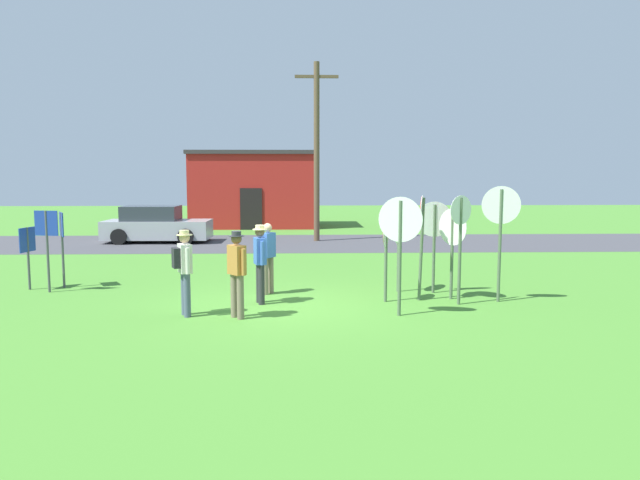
# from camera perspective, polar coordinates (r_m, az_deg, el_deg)

# --- Properties ---
(ground_plane) EXTENTS (80.00, 80.00, 0.00)m
(ground_plane) POSITION_cam_1_polar(r_m,az_deg,el_deg) (13.17, -4.22, -6.22)
(ground_plane) COLOR #47842D
(street_asphalt) EXTENTS (60.00, 6.40, 0.01)m
(street_asphalt) POSITION_cam_1_polar(r_m,az_deg,el_deg) (24.74, -3.20, -0.28)
(street_asphalt) COLOR #424247
(street_asphalt) RESTS_ON ground
(building_background) EXTENTS (6.61, 4.15, 4.00)m
(building_background) POSITION_cam_1_polar(r_m,az_deg,el_deg) (32.47, -6.28, 4.83)
(building_background) COLOR #B2231E
(building_background) RESTS_ON ground
(utility_pole) EXTENTS (1.80, 0.24, 7.40)m
(utility_pole) POSITION_cam_1_polar(r_m,az_deg,el_deg) (25.34, -0.32, 8.67)
(utility_pole) COLOR brown
(utility_pole) RESTS_ON ground
(parked_car_on_street) EXTENTS (4.34, 2.09, 1.51)m
(parked_car_on_street) POSITION_cam_1_polar(r_m,az_deg,el_deg) (25.88, -15.24, 1.33)
(parked_car_on_street) COLOR #A5A8AD
(parked_car_on_street) RESTS_ON ground
(stop_sign_nearest) EXTENTS (0.22, 0.63, 2.38)m
(stop_sign_nearest) POSITION_cam_1_polar(r_m,az_deg,el_deg) (13.65, 9.59, 0.89)
(stop_sign_nearest) COLOR #51664C
(stop_sign_nearest) RESTS_ON ground
(stop_sign_low_front) EXTENTS (0.84, 0.07, 2.19)m
(stop_sign_low_front) POSITION_cam_1_polar(r_m,az_deg,el_deg) (14.57, 10.76, 0.91)
(stop_sign_low_front) COLOR #51664C
(stop_sign_low_front) RESTS_ON ground
(stop_sign_leaning_right) EXTENTS (0.83, 0.39, 2.40)m
(stop_sign_leaning_right) POSITION_cam_1_polar(r_m,az_deg,el_deg) (12.09, 7.60, 0.60)
(stop_sign_leaning_right) COLOR #51664C
(stop_sign_leaning_right) RESTS_ON ground
(stop_sign_rear_right) EXTENTS (0.80, 0.25, 2.58)m
(stop_sign_rear_right) POSITION_cam_1_polar(r_m,az_deg,el_deg) (13.88, 16.71, 1.64)
(stop_sign_rear_right) COLOR #51664C
(stop_sign_rear_right) RESTS_ON ground
(stop_sign_rear_left) EXTENTS (0.24, 0.70, 1.97)m
(stop_sign_rear_left) POSITION_cam_1_polar(r_m,az_deg,el_deg) (13.42, 6.26, -0.23)
(stop_sign_rear_left) COLOR #51664C
(stop_sign_rear_left) RESTS_ON ground
(stop_sign_center_cluster) EXTENTS (0.55, 0.34, 2.39)m
(stop_sign_center_cluster) POSITION_cam_1_polar(r_m,az_deg,el_deg) (13.38, 13.13, 0.72)
(stop_sign_center_cluster) COLOR #51664C
(stop_sign_center_cluster) RESTS_ON ground
(stop_sign_tallest) EXTENTS (0.45, 0.72, 2.07)m
(stop_sign_tallest) POSITION_cam_1_polar(r_m,az_deg,el_deg) (13.95, 12.42, 0.25)
(stop_sign_tallest) COLOR #51664C
(stop_sign_tallest) RESTS_ON ground
(stop_sign_far_back) EXTENTS (0.36, 0.83, 2.05)m
(stop_sign_far_back) POSITION_cam_1_polar(r_m,az_deg,el_deg) (14.59, 7.45, 0.55)
(stop_sign_far_back) COLOR #51664C
(stop_sign_far_back) RESTS_ON ground
(person_in_dark_shirt) EXTENTS (0.31, 0.55, 1.74)m
(person_in_dark_shirt) POSITION_cam_1_polar(r_m,az_deg,el_deg) (13.26, -5.69, -1.83)
(person_in_dark_shirt) COLOR #2D2D33
(person_in_dark_shirt) RESTS_ON ground
(person_near_signs) EXTENTS (0.38, 0.49, 1.69)m
(person_near_signs) POSITION_cam_1_polar(r_m,az_deg,el_deg) (14.30, -4.96, -1.36)
(person_near_signs) COLOR #7A6B56
(person_near_signs) RESTS_ON ground
(person_on_left) EXTENTS (0.40, 0.46, 1.74)m
(person_on_left) POSITION_cam_1_polar(r_m,az_deg,el_deg) (11.97, -7.87, -2.74)
(person_on_left) COLOR #7A6B56
(person_on_left) RESTS_ON ground
(person_in_teal) EXTENTS (0.44, 0.53, 1.74)m
(person_in_teal) POSITION_cam_1_polar(r_m,az_deg,el_deg) (12.34, -12.74, -2.45)
(person_in_teal) COLOR #4C5670
(person_in_teal) RESTS_ON ground
(info_panel_leftmost) EXTENTS (0.30, 0.54, 1.89)m
(info_panel_leftmost) POSITION_cam_1_polar(r_m,az_deg,el_deg) (16.31, -23.23, 0.37)
(info_panel_leftmost) COLOR #4C4C51
(info_panel_leftmost) RESTS_ON ground
(info_panel_middle) EXTENTS (0.14, 0.59, 1.54)m
(info_panel_middle) POSITION_cam_1_polar(r_m,az_deg,el_deg) (16.41, -25.93, -0.61)
(info_panel_middle) COLOR #4C4C51
(info_panel_middle) RESTS_ON ground
(info_panel_rightmost) EXTENTS (0.59, 0.14, 1.97)m
(info_panel_rightmost) POSITION_cam_1_polar(r_m,az_deg,el_deg) (15.81, -24.43, 0.34)
(info_panel_rightmost) COLOR #4C4C51
(info_panel_rightmost) RESTS_ON ground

